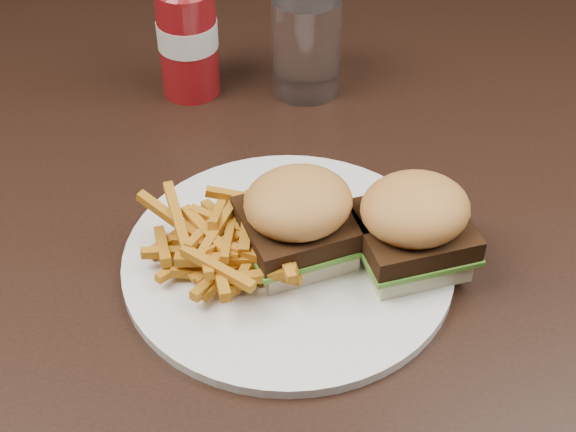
{
  "coord_description": "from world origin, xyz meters",
  "views": [
    {
      "loc": [
        0.08,
        -0.68,
        1.31
      ],
      "look_at": [
        0.08,
        -0.11,
        0.8
      ],
      "focal_mm": 55.0,
      "sensor_mm": 36.0,
      "label": 1
    }
  ],
  "objects_px": {
    "chair_far": "(207,7)",
    "ketchup_bottle": "(188,44)",
    "plate": "(288,261)",
    "tumbler": "(306,46)",
    "dining_table": "(206,197)"
  },
  "relations": [
    {
      "from": "chair_far",
      "to": "ketchup_bottle",
      "type": "xyz_separation_m",
      "value": [
        0.06,
        -0.79,
        0.38
      ]
    },
    {
      "from": "plate",
      "to": "tumbler",
      "type": "height_order",
      "value": "tumbler"
    },
    {
      "from": "dining_table",
      "to": "chair_far",
      "type": "bearing_deg",
      "value": 94.94
    },
    {
      "from": "ketchup_bottle",
      "to": "tumbler",
      "type": "height_order",
      "value": "ketchup_bottle"
    },
    {
      "from": "ketchup_bottle",
      "to": "chair_far",
      "type": "bearing_deg",
      "value": 94.09
    },
    {
      "from": "plate",
      "to": "ketchup_bottle",
      "type": "height_order",
      "value": "ketchup_bottle"
    },
    {
      "from": "plate",
      "to": "ketchup_bottle",
      "type": "bearing_deg",
      "value": 111.11
    },
    {
      "from": "dining_table",
      "to": "ketchup_bottle",
      "type": "xyz_separation_m",
      "value": [
        -0.03,
        0.17,
        0.08
      ]
    },
    {
      "from": "dining_table",
      "to": "chair_far",
      "type": "xyz_separation_m",
      "value": [
        -0.08,
        0.95,
        -0.3
      ]
    },
    {
      "from": "dining_table",
      "to": "plate",
      "type": "height_order",
      "value": "plate"
    },
    {
      "from": "plate",
      "to": "ketchup_bottle",
      "type": "relative_size",
      "value": 2.27
    },
    {
      "from": "plate",
      "to": "tumbler",
      "type": "xyz_separation_m",
      "value": [
        0.02,
        0.29,
        0.05
      ]
    },
    {
      "from": "chair_far",
      "to": "ketchup_bottle",
      "type": "bearing_deg",
      "value": 105.03
    },
    {
      "from": "chair_far",
      "to": "plate",
      "type": "height_order",
      "value": "plate"
    },
    {
      "from": "dining_table",
      "to": "chair_far",
      "type": "height_order",
      "value": "dining_table"
    }
  ]
}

